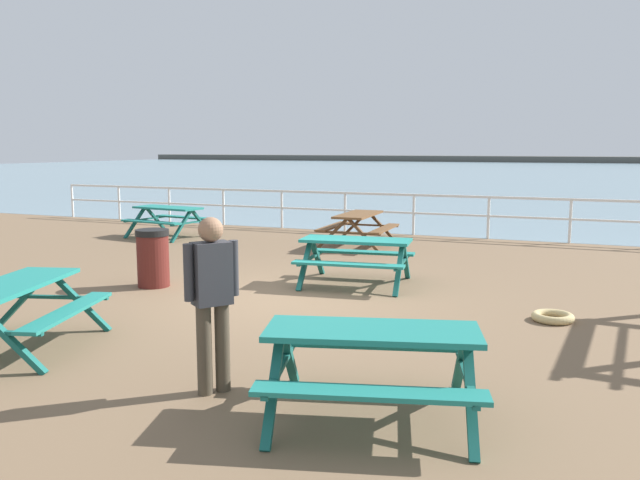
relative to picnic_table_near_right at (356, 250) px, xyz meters
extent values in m
cube|color=brown|center=(-0.65, -1.34, -0.68)|extent=(30.00, 24.00, 0.20)
cube|color=gray|center=(-0.65, 51.41, -0.58)|extent=(142.00, 90.00, 0.01)
cube|color=#4C4C47|center=(-0.65, 94.41, -0.58)|extent=(142.00, 6.00, 1.80)
cube|color=white|center=(-0.65, 6.41, 0.47)|extent=(23.00, 0.06, 0.06)
cube|color=white|center=(-0.65, 6.41, -0.01)|extent=(23.00, 0.05, 0.05)
cylinder|color=white|center=(-12.15, 6.41, -0.06)|extent=(0.07, 0.07, 1.05)
cylinder|color=white|center=(-10.23, 6.41, -0.06)|extent=(0.07, 0.07, 1.05)
cylinder|color=white|center=(-8.32, 6.41, -0.06)|extent=(0.07, 0.07, 1.05)
cylinder|color=white|center=(-6.40, 6.41, -0.06)|extent=(0.07, 0.07, 1.05)
cylinder|color=white|center=(-4.48, 6.41, -0.06)|extent=(0.07, 0.07, 1.05)
cylinder|color=white|center=(-2.57, 6.41, -0.06)|extent=(0.07, 0.07, 1.05)
cylinder|color=white|center=(-0.65, 6.41, -0.06)|extent=(0.07, 0.07, 1.05)
cylinder|color=white|center=(1.27, 6.41, -0.06)|extent=(0.07, 0.07, 1.05)
cylinder|color=white|center=(3.18, 6.41, -0.06)|extent=(0.07, 0.07, 1.05)
cube|color=#1E7A70|center=(0.00, 0.00, 0.17)|extent=(1.87, 0.92, 0.05)
cube|color=#1E7A70|center=(-0.08, 0.61, -0.13)|extent=(1.82, 0.49, 0.04)
cube|color=#1E7A70|center=(0.08, -0.61, -0.13)|extent=(1.82, 0.49, 0.04)
cube|color=#165B54|center=(0.73, 0.47, -0.21)|extent=(0.18, 0.80, 0.79)
cube|color=#165B54|center=(0.82, -0.27, -0.21)|extent=(0.18, 0.80, 0.79)
cube|color=#165B54|center=(0.77, 0.10, -0.16)|extent=(0.25, 1.50, 0.04)
cube|color=#165B54|center=(-0.82, 0.27, -0.21)|extent=(0.18, 0.80, 0.79)
cube|color=#165B54|center=(-0.73, -0.47, -0.21)|extent=(0.18, 0.80, 0.79)
cube|color=#165B54|center=(-0.77, -0.10, -0.16)|extent=(0.25, 1.50, 0.04)
cube|color=brown|center=(-1.32, 3.92, 0.17)|extent=(0.76, 1.82, 0.05)
cube|color=brown|center=(-1.94, 3.90, -0.13)|extent=(0.32, 1.81, 0.04)
cube|color=brown|center=(-0.70, 3.95, -0.13)|extent=(0.32, 1.81, 0.04)
cube|color=#50351E|center=(-1.72, 4.69, -0.21)|extent=(0.79, 0.11, 0.79)
cube|color=#50351E|center=(-0.97, 4.72, -0.21)|extent=(0.79, 0.11, 0.79)
cube|color=#50351E|center=(-1.35, 4.70, -0.16)|extent=(1.50, 0.11, 0.04)
cube|color=#50351E|center=(-1.67, 3.13, -0.21)|extent=(0.79, 0.11, 0.79)
cube|color=#50351E|center=(-0.92, 3.16, -0.21)|extent=(0.79, 0.11, 0.79)
cube|color=#50351E|center=(-1.29, 3.15, -0.16)|extent=(1.50, 0.11, 0.04)
cube|color=#1E7A70|center=(1.91, -5.01, 0.17)|extent=(1.92, 1.17, 0.05)
cube|color=#1E7A70|center=(1.74, -4.42, -0.13)|extent=(1.80, 0.74, 0.04)
cube|color=#1E7A70|center=(2.08, -5.61, -0.13)|extent=(1.80, 0.74, 0.04)
cube|color=#165B54|center=(2.56, -4.44, -0.21)|extent=(0.29, 0.78, 0.79)
cube|color=#165B54|center=(2.76, -5.16, -0.21)|extent=(0.29, 0.78, 0.79)
cube|color=#165B54|center=(2.66, -4.80, -0.16)|extent=(0.47, 1.46, 0.04)
cube|color=#165B54|center=(1.06, -4.87, -0.21)|extent=(0.29, 0.78, 0.79)
cube|color=#165B54|center=(1.26, -5.59, -0.21)|extent=(0.29, 0.78, 0.79)
cube|color=#165B54|center=(1.16, -5.23, -0.16)|extent=(0.47, 1.46, 0.04)
cube|color=#1E7A70|center=(-2.43, -4.77, 0.17)|extent=(1.19, 1.93, 0.05)
cube|color=#1E7A70|center=(-1.84, -4.59, -0.13)|extent=(0.77, 1.80, 0.04)
cube|color=#165B54|center=(-3.01, -4.13, -0.21)|extent=(0.78, 0.31, 0.79)
cube|color=#165B54|center=(-2.30, -3.91, -0.21)|extent=(0.78, 0.31, 0.79)
cube|color=#165B54|center=(-2.66, -4.02, -0.16)|extent=(1.45, 0.49, 0.04)
cube|color=#165B54|center=(-1.84, -5.41, -0.21)|extent=(0.78, 0.31, 0.79)
cube|color=#1E7A70|center=(-6.37, 3.62, 0.17)|extent=(1.87, 0.92, 0.05)
cube|color=#1E7A70|center=(-6.29, 4.24, -0.13)|extent=(1.82, 0.49, 0.04)
cube|color=#1E7A70|center=(-6.45, 3.01, -0.13)|extent=(1.82, 0.49, 0.04)
cube|color=#165B54|center=(-5.55, 3.90, -0.21)|extent=(0.18, 0.80, 0.79)
cube|color=#165B54|center=(-5.64, 3.15, -0.21)|extent=(0.18, 0.80, 0.79)
cube|color=#165B54|center=(-5.59, 3.52, -0.16)|extent=(0.25, 1.50, 0.04)
cube|color=#165B54|center=(-7.09, 4.10, -0.21)|extent=(0.18, 0.80, 0.79)
cube|color=#165B54|center=(-7.19, 3.35, -0.21)|extent=(0.18, 0.80, 0.79)
cube|color=#165B54|center=(-7.14, 3.72, -0.16)|extent=(0.25, 1.50, 0.04)
cylinder|color=#4C4233|center=(0.42, -4.98, -0.16)|extent=(0.14, 0.14, 0.85)
cylinder|color=#4C4233|center=(0.32, -5.13, -0.16)|extent=(0.14, 0.14, 0.85)
cube|color=#333338|center=(0.37, -5.06, 0.56)|extent=(0.38, 0.40, 0.58)
cylinder|color=#333338|center=(0.50, -4.88, 0.58)|extent=(0.09, 0.09, 0.52)
cylinder|color=#333338|center=(0.24, -5.23, 0.58)|extent=(0.09, 0.09, 0.52)
sphere|color=#9E7051|center=(0.37, -5.06, 0.96)|extent=(0.23, 0.23, 0.23)
cylinder|color=#591E19|center=(-3.04, -1.42, -0.16)|extent=(0.52, 0.52, 0.85)
cylinder|color=black|center=(-3.04, -1.42, 0.32)|extent=(0.55, 0.55, 0.10)
torus|color=tan|center=(3.18, -1.17, -0.53)|extent=(0.55, 0.55, 0.11)
camera|label=1|loc=(3.51, -10.04, 1.70)|focal=36.21mm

